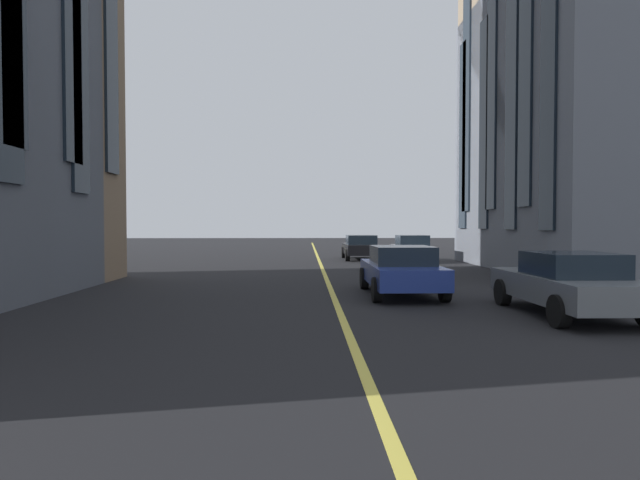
{
  "coord_description": "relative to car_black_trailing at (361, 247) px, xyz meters",
  "views": [
    {
      "loc": [
        2.3,
        0.79,
        1.97
      ],
      "look_at": [
        12.4,
        0.5,
        1.68
      ],
      "focal_mm": 30.16,
      "sensor_mm": 36.0,
      "label": 1
    }
  ],
  "objects": [
    {
      "name": "car_blue_oncoming",
      "position": [
        -15.18,
        0.47,
        0.0
      ],
      "size": [
        4.4,
        1.95,
        1.37
      ],
      "color": "navy",
      "rests_on": "ground_plane"
    },
    {
      "name": "building_right_near",
      "position": [
        -6.45,
        -9.15,
        8.72
      ],
      "size": [
        10.96,
        8.16,
        18.84
      ],
      "color": "gray",
      "rests_on": "ground_plane"
    },
    {
      "name": "car_silver_parked_a",
      "position": [
        -1.66,
        -2.53,
        -0.0
      ],
      "size": [
        3.9,
        1.89,
        1.4
      ],
      "color": "#B7BABF",
      "rests_on": "ground_plane"
    },
    {
      "name": "car_grey_mid",
      "position": [
        -18.64,
        -2.53,
        0.0
      ],
      "size": [
        4.4,
        1.95,
        1.37
      ],
      "color": "slate",
      "rests_on": "ground_plane"
    },
    {
      "name": "building_right_far",
      "position": [
        -7.12,
        -10.35,
        5.61
      ],
      "size": [
        13.01,
        10.56,
        12.63
      ],
      "color": "slate",
      "rests_on": "ground_plane"
    },
    {
      "name": "car_black_trailing",
      "position": [
        0.0,
        0.0,
        0.0
      ],
      "size": [
        4.4,
        1.95,
        1.37
      ],
      "color": "black",
      "rests_on": "ground_plane"
    },
    {
      "name": "lane_centre_line",
      "position": [
        -12.33,
        2.37,
        -0.7
      ],
      "size": [
        80.0,
        0.16,
        0.01
      ],
      "color": "#D8C64C",
      "rests_on": "ground_plane"
    }
  ]
}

